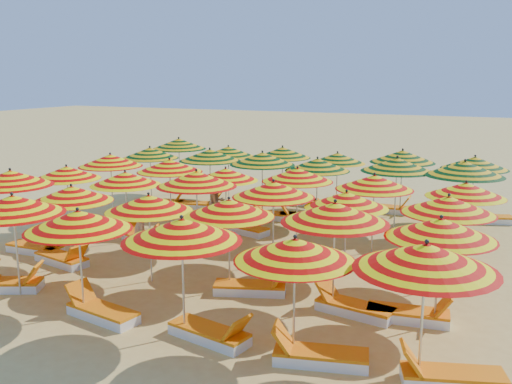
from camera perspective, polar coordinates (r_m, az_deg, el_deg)
ground at (r=17.45m, az=-0.68°, el=-5.46°), size 120.00×120.00×0.00m
umbrella_1 at (r=14.27m, az=-23.16°, el=-1.19°), size 2.56×2.56×2.50m
umbrella_2 at (r=12.63m, az=-17.37°, el=-2.73°), size 2.47×2.47×2.40m
umbrella_3 at (r=11.13m, az=-7.43°, el=-3.78°), size 2.97×2.97×2.50m
umbrella_4 at (r=10.25m, az=3.91°, el=-5.79°), size 2.83×2.83×2.35m
umbrella_5 at (r=9.74m, az=16.63°, el=-6.26°), size 2.56×2.56×2.53m
umbrella_6 at (r=17.82m, az=-23.33°, el=1.28°), size 2.60×2.60×2.52m
umbrella_7 at (r=15.89m, az=-17.95°, el=-0.18°), size 2.53×2.53×2.31m
umbrella_8 at (r=14.30m, az=-10.67°, el=-1.11°), size 2.38×2.38×2.30m
umbrella_9 at (r=13.49m, az=-2.73°, el=-1.61°), size 2.46×2.46×2.32m
umbrella_10 at (r=12.45m, az=7.91°, el=-2.06°), size 2.79×2.79×2.51m
umbrella_11 at (r=12.09m, az=17.99°, el=-3.50°), size 2.71×2.71×2.38m
umbrella_12 at (r=19.39m, az=-18.41°, el=1.85°), size 2.34×2.34×2.31m
umbrella_13 at (r=17.87m, az=-12.94°, el=1.31°), size 2.76×2.76×2.29m
umbrella_14 at (r=16.53m, az=-5.97°, el=1.31°), size 2.80×2.80×2.48m
umbrella_15 at (r=15.33m, az=1.76°, el=0.25°), size 2.91×2.91×2.39m
umbrella_16 at (r=14.70m, az=9.03°, el=-0.79°), size 2.45×2.45×2.28m
umbrella_17 at (r=14.32m, az=18.69°, el=-1.24°), size 2.93×2.93×2.38m
umbrella_18 at (r=21.02m, az=-14.35°, el=3.08°), size 2.30×2.30×2.42m
umbrella_19 at (r=19.59m, az=-8.63°, el=2.61°), size 2.69×2.69×2.38m
umbrella_20 at (r=18.48m, az=-3.05°, el=1.77°), size 2.52×2.52×2.23m
umbrella_21 at (r=17.74m, az=4.16°, el=1.72°), size 2.51×2.51×2.37m
umbrella_22 at (r=16.72m, az=11.76°, el=0.96°), size 2.97×2.97×2.39m
umbrella_23 at (r=16.68m, az=20.24°, el=0.20°), size 2.66×2.66×2.31m
umbrella_24 at (r=22.91m, az=-10.56°, el=3.86°), size 2.33×2.33×2.39m
umbrella_25 at (r=21.60m, az=-4.64°, el=3.71°), size 2.39×2.39×2.45m
umbrella_26 at (r=20.37m, az=0.63°, el=3.35°), size 3.12×3.12×2.49m
umbrella_27 at (r=19.73m, az=6.16°, el=2.73°), size 2.49×2.49×2.38m
umbrella_28 at (r=19.37m, az=13.93°, el=2.68°), size 3.05×3.05×2.53m
umbrella_29 at (r=18.84m, az=20.14°, el=2.20°), size 3.22×3.22×2.58m
umbrella_30 at (r=24.86m, az=-7.73°, el=4.80°), size 2.55×2.55×2.51m
umbrella_31 at (r=23.69m, az=-2.78°, el=4.08°), size 2.67×2.67×2.28m
umbrella_32 at (r=22.71m, az=2.67°, el=3.97°), size 2.36×2.36×2.38m
umbrella_33 at (r=22.11m, az=8.15°, el=3.38°), size 2.75×2.75×2.26m
umbrella_34 at (r=21.49m, az=14.44°, el=3.47°), size 2.80×2.80×2.51m
umbrella_35 at (r=21.10m, az=21.04°, el=2.73°), size 2.95×2.95×2.43m
lounger_1 at (r=15.24m, az=-23.60°, el=-8.45°), size 1.82×1.25×0.69m
lounger_2 at (r=12.92m, az=-15.20°, el=-11.49°), size 1.81×0.87×0.69m
lounger_3 at (r=11.57m, az=-4.53°, el=-13.92°), size 1.81×0.92×0.69m
lounger_4 at (r=10.79m, az=6.25°, el=-15.96°), size 1.82×0.97×0.69m
lounger_5 at (r=10.60m, az=18.84°, el=-17.09°), size 1.83×1.07×0.69m
lounger_6 at (r=17.97m, az=-21.09°, el=-5.25°), size 1.75×0.64×0.69m
lounger_7 at (r=16.70m, az=-18.78°, el=-6.35°), size 1.82×0.93×0.69m
lounger_8 at (r=13.81m, az=-0.41°, el=-9.51°), size 1.83×1.12×0.69m
lounger_9 at (r=12.87m, az=9.68°, el=-11.32°), size 1.81×0.88×0.69m
lounger_10 at (r=12.80m, az=15.16°, el=-11.71°), size 1.79×0.80×0.69m
lounger_11 at (r=18.03m, az=-11.30°, el=-4.62°), size 1.82×1.25×0.69m
lounger_12 at (r=17.33m, az=-7.50°, el=-5.16°), size 1.82×1.00×0.69m
lounger_13 at (r=18.88m, az=-1.27°, el=-3.64°), size 1.82×1.03×0.69m
lounger_14 at (r=22.88m, az=-9.22°, el=-1.06°), size 1.83×1.11×0.69m
lounger_15 at (r=22.28m, az=-5.58°, el=-1.31°), size 1.82×0.95×0.69m
lounger_16 at (r=20.58m, az=1.91°, el=-2.35°), size 1.81×0.92×0.69m
lounger_17 at (r=20.51m, az=4.66°, el=-2.43°), size 1.82×1.17×0.69m
lounger_18 at (r=23.04m, az=3.94°, el=-0.85°), size 1.77×0.69×0.69m
lounger_19 at (r=22.42m, az=6.65°, el=-1.25°), size 1.82×1.23×0.69m
lounger_20 at (r=22.18m, az=13.00°, el=-1.62°), size 1.74×0.60×0.69m
lounger_21 at (r=21.68m, az=22.02°, el=-2.49°), size 1.83×1.12×0.69m
beachgoer_b at (r=19.85m, az=-3.88°, el=-1.09°), size 0.70×0.83×1.53m
beachgoer_a at (r=17.32m, az=-11.50°, el=-3.13°), size 0.62×0.68×1.57m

